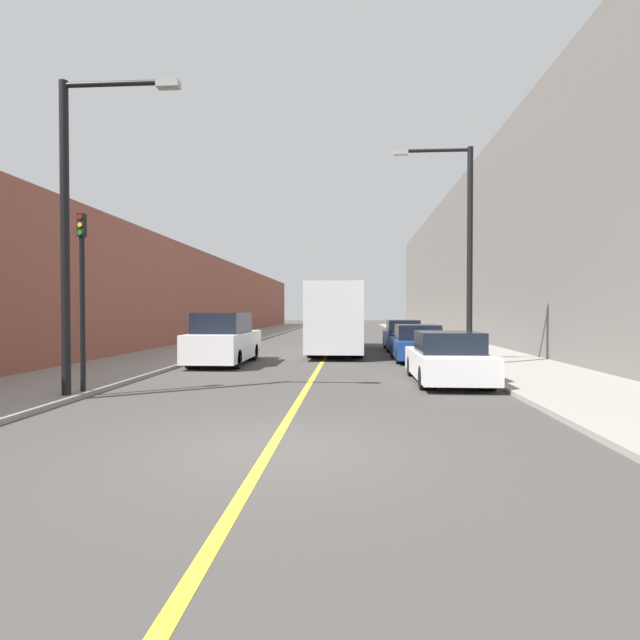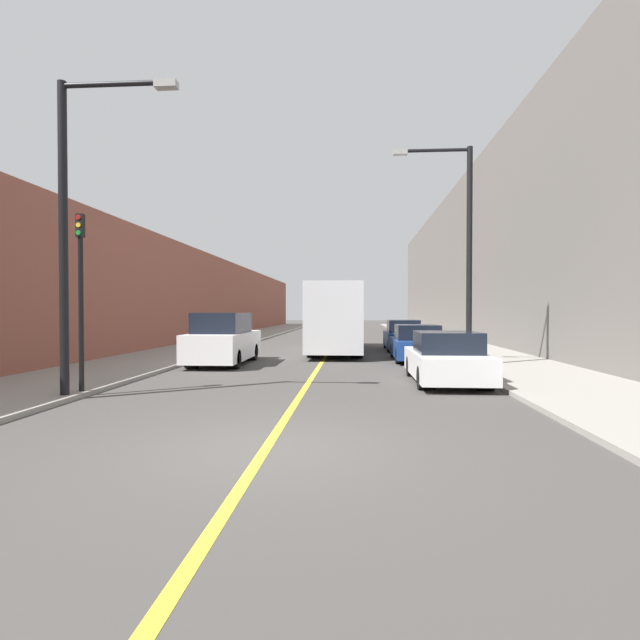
# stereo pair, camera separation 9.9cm
# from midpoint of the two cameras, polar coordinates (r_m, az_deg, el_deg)

# --- Properties ---
(ground_plane) EXTENTS (200.00, 200.00, 0.00)m
(ground_plane) POSITION_cam_midpoint_polar(r_m,az_deg,el_deg) (7.62, -5.83, -14.42)
(ground_plane) COLOR #3F3D3A
(sidewalk_left) EXTENTS (3.94, 72.00, 0.12)m
(sidewalk_left) POSITION_cam_midpoint_polar(r_m,az_deg,el_deg) (38.18, -8.42, -1.92)
(sidewalk_left) COLOR gray
(sidewalk_left) RESTS_ON ground
(sidewalk_right) EXTENTS (3.94, 72.00, 0.12)m
(sidewalk_right) POSITION_cam_midpoint_polar(r_m,az_deg,el_deg) (37.72, 12.76, -1.97)
(sidewalk_right) COLOR gray
(sidewalk_right) RESTS_ON ground
(building_row_left) EXTENTS (4.00, 72.00, 6.07)m
(building_row_left) POSITION_cam_midpoint_polar(r_m,az_deg,el_deg) (39.19, -14.11, 2.49)
(building_row_left) COLOR brown
(building_row_left) RESTS_ON ground
(building_row_right) EXTENTS (4.00, 72.00, 11.66)m
(building_row_right) POSITION_cam_midpoint_polar(r_m,az_deg,el_deg) (38.66, 18.66, 6.64)
(building_row_right) COLOR #66605B
(building_row_right) RESTS_ON ground
(road_center_line) EXTENTS (0.16, 72.00, 0.01)m
(road_center_line) POSITION_cam_midpoint_polar(r_m,az_deg,el_deg) (37.31, 2.10, -2.06)
(road_center_line) COLOR gold
(road_center_line) RESTS_ON ground
(bus) EXTENTS (2.41, 10.12, 3.23)m
(bus) POSITION_cam_midpoint_polar(r_m,az_deg,el_deg) (24.64, 2.13, 0.34)
(bus) COLOR silver
(bus) RESTS_ON ground
(parked_suv_left) EXTENTS (1.91, 4.91, 1.96)m
(parked_suv_left) POSITION_cam_midpoint_polar(r_m,az_deg,el_deg) (19.30, -10.83, -2.31)
(parked_suv_left) COLOR silver
(parked_suv_left) RESTS_ON ground
(car_right_near) EXTENTS (1.90, 4.35, 1.45)m
(car_right_near) POSITION_cam_midpoint_polar(r_m,az_deg,el_deg) (14.53, 14.42, -4.41)
(car_right_near) COLOR silver
(car_right_near) RESTS_ON ground
(car_right_mid) EXTENTS (1.89, 4.29, 1.47)m
(car_right_mid) POSITION_cam_midpoint_polar(r_m,az_deg,el_deg) (20.66, 11.11, -2.75)
(car_right_mid) COLOR navy
(car_right_mid) RESTS_ON ground
(car_right_far) EXTENTS (1.76, 4.42, 1.57)m
(car_right_far) POSITION_cam_midpoint_polar(r_m,az_deg,el_deg) (25.98, 9.55, -1.89)
(car_right_far) COLOR navy
(car_right_far) RESTS_ON ground
(street_lamp_left) EXTENTS (2.76, 0.24, 7.10)m
(street_lamp_left) POSITION_cam_midpoint_polar(r_m,az_deg,el_deg) (12.78, -26.07, 10.77)
(street_lamp_left) COLOR black
(street_lamp_left) RESTS_ON sidewalk_left
(street_lamp_right) EXTENTS (2.76, 0.24, 7.66)m
(street_lamp_right) POSITION_cam_midpoint_polar(r_m,az_deg,el_deg) (18.41, 16.10, 8.72)
(street_lamp_right) COLOR black
(street_lamp_right) RESTS_ON sidewalk_right
(traffic_light) EXTENTS (0.16, 0.18, 4.22)m
(traffic_light) POSITION_cam_midpoint_polar(r_m,az_deg,el_deg) (13.14, -25.47, 2.61)
(traffic_light) COLOR black
(traffic_light) RESTS_ON sidewalk_left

